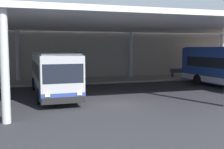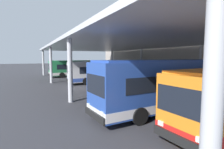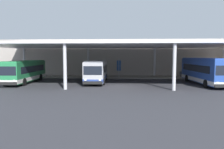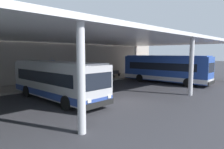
# 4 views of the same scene
# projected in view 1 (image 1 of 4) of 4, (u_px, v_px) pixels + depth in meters

# --- Properties ---
(ground_plane) EXTENTS (200.00, 200.00, 0.00)m
(ground_plane) POSITION_uv_depth(u_px,v_px,m) (116.00, 104.00, 16.88)
(ground_plane) COLOR #333338
(platform_kerb) EXTENTS (42.00, 4.50, 0.18)m
(platform_kerb) POSITION_uv_depth(u_px,v_px,m) (81.00, 81.00, 28.05)
(platform_kerb) COLOR gray
(platform_kerb) RESTS_ON ground
(station_building_facade) EXTENTS (48.00, 1.60, 7.00)m
(station_building_facade) POSITION_uv_depth(u_px,v_px,m) (75.00, 48.00, 30.80)
(station_building_facade) COLOR #ADA399
(station_building_facade) RESTS_ON ground
(canopy_shelter) EXTENTS (40.00, 17.00, 5.55)m
(canopy_shelter) POSITION_uv_depth(u_px,v_px,m) (95.00, 25.00, 21.58)
(canopy_shelter) COLOR silver
(canopy_shelter) RESTS_ON ground
(bus_second_bay) EXTENTS (2.93, 10.60, 3.17)m
(bus_second_bay) POSITION_uv_depth(u_px,v_px,m) (53.00, 73.00, 20.16)
(bus_second_bay) COLOR #B7B7BC
(bus_second_bay) RESTS_ON ground
(bench_waiting) EXTENTS (1.80, 0.45, 0.92)m
(bench_waiting) POSITION_uv_depth(u_px,v_px,m) (178.00, 72.00, 31.34)
(bench_waiting) COLOR #4C515B
(bench_waiting) RESTS_ON platform_kerb
(trash_bin) EXTENTS (0.52, 0.52, 0.98)m
(trash_bin) POSITION_uv_depth(u_px,v_px,m) (207.00, 72.00, 32.21)
(trash_bin) COLOR #236638
(trash_bin) RESTS_ON platform_kerb
(banner_sign) EXTENTS (0.70, 0.12, 3.20)m
(banner_sign) POSITION_uv_depth(u_px,v_px,m) (79.00, 63.00, 26.99)
(banner_sign) COLOR #B2B2B7
(banner_sign) RESTS_ON platform_kerb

